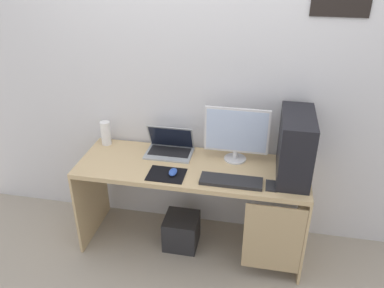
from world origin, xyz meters
The scene contains 12 objects.
ground_plane centered at (0.00, 0.00, 0.00)m, with size 8.00×8.00×0.00m, color #9E9384.
wall_back centered at (0.00, 0.32, 1.30)m, with size 4.00×0.05×2.60m.
desk centered at (0.02, -0.01, 0.59)m, with size 1.67×0.57×0.72m.
pc_tower centered at (0.70, 0.02, 0.95)m, with size 0.21×0.48×0.45m, color black.
monitor centered at (0.30, 0.15, 0.94)m, with size 0.46×0.16×0.41m.
laptop centered at (-0.21, 0.16, 0.77)m, with size 0.35×0.23×0.22m.
speaker centered at (-0.73, 0.20, 0.82)m, with size 0.08×0.08×0.19m, color white.
keyboard centered at (0.30, -0.16, 0.73)m, with size 0.42×0.14×0.02m, color #232326.
mousepad centered at (-0.15, -0.15, 0.72)m, with size 0.26×0.20×0.01m, color black.
mouse_left centered at (-0.11, -0.14, 0.74)m, with size 0.06×0.10×0.03m, color #2D51B2.
cell_phone centered at (0.57, -0.16, 0.73)m, with size 0.07×0.13×0.01m, color #232326.
subwoofer centered at (-0.08, -0.03, 0.13)m, with size 0.26×0.26×0.26m, color #232326.
Camera 1 is at (0.47, -2.37, 2.20)m, focal length 36.63 mm.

